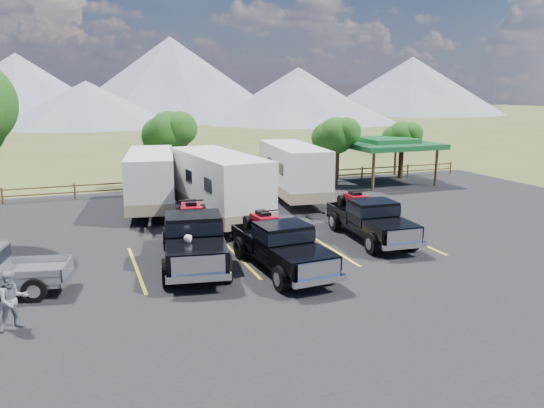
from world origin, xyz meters
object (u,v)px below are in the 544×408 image
object	(u,v)px
person_b	(13,300)
trailer_center	(219,187)
pavilion	(386,144)
rig_right	(370,218)
rig_left	(194,236)
rig_center	(280,244)
trailer_right	(293,172)
person_a	(188,257)
trailer_left	(151,181)

from	to	relation	value
person_b	trailer_center	bearing A→B (deg)	28.46
pavilion	rig_right	xyz separation A→B (m)	(-8.73, -12.56, -1.78)
rig_left	rig_center	bearing A→B (deg)	-22.15
trailer_center	trailer_right	world-z (taller)	trailer_center
rig_center	trailer_center	world-z (taller)	trailer_center
rig_center	rig_right	world-z (taller)	rig_right
pavilion	trailer_right	size ratio (longest dim) A/B	0.64
trailer_right	person_b	size ratio (longest dim) A/B	5.65
rig_center	rig_right	xyz separation A→B (m)	(5.22, 2.34, 0.00)
pavilion	person_a	bearing A→B (deg)	-139.62
pavilion	rig_left	distance (m)	21.39
trailer_center	person_b	bearing A→B (deg)	-137.09
pavilion	trailer_right	world-z (taller)	trailer_right
pavilion	trailer_right	distance (m)	9.45
rig_left	rig_center	distance (m)	3.38
rig_right	trailer_center	size ratio (longest dim) A/B	0.61
rig_left	rig_center	xyz separation A→B (m)	(2.87, -1.78, -0.11)
rig_center	trailer_right	bearing A→B (deg)	61.70
rig_center	rig_left	bearing A→B (deg)	144.78
rig_right	trailer_right	size ratio (longest dim) A/B	0.64
pavilion	rig_center	world-z (taller)	pavilion
trailer_center	pavilion	bearing A→B (deg)	20.45
person_a	person_b	size ratio (longest dim) A/B	0.97
rig_left	person_b	xyz separation A→B (m)	(-5.97, -3.88, -0.22)
rig_left	rig_center	size ratio (longest dim) A/B	1.14
trailer_center	person_a	xyz separation A→B (m)	(-3.19, -7.69, -0.99)
rig_right	person_a	bearing A→B (deg)	-161.28
rig_right	person_b	world-z (taller)	rig_right
rig_center	trailer_center	distance (m)	7.83
rig_right	rig_left	bearing A→B (deg)	-171.87
pavilion	person_b	world-z (taller)	pavilion
trailer_left	trailer_center	bearing A→B (deg)	-42.88
rig_right	trailer_left	xyz separation A→B (m)	(-8.31, 9.11, 0.73)
trailer_right	person_a	distance (m)	14.24
rig_left	person_b	bearing A→B (deg)	-137.25
person_a	rig_right	bearing A→B (deg)	168.72
rig_right	person_b	distance (m)	14.74
rig_center	pavilion	bearing A→B (deg)	43.50
person_b	rig_left	bearing A→B (deg)	12.47
rig_right	trailer_right	bearing A→B (deg)	93.97
trailer_center	person_a	distance (m)	8.38
person_b	rig_right	bearing A→B (deg)	-3.07
rig_right	person_b	xyz separation A→B (m)	(-14.06, -4.44, -0.11)
rig_right	person_b	bearing A→B (deg)	-158.27
rig_left	trailer_left	xyz separation A→B (m)	(-0.22, 9.66, 0.62)
rig_right	trailer_center	xyz separation A→B (m)	(-5.48, 5.44, 0.84)
trailer_center	trailer_right	bearing A→B (deg)	26.52
trailer_center	rig_center	bearing A→B (deg)	-94.21
trailer_center	trailer_left	bearing A→B (deg)	121.53
pavilion	rig_center	xyz separation A→B (m)	(-13.95, -14.89, -1.78)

